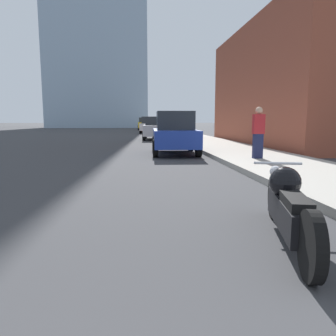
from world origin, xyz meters
TOP-DOWN VIEW (x-y plane):
  - sidewalk at (5.21, 40.00)m, footprint 3.11×240.00m
  - brick_storefront at (12.19, 18.87)m, footprint 10.46×13.59m
  - motorcycle at (2.64, 4.38)m, footprint 0.87×2.41m
  - parked_car_blue at (2.52, 14.18)m, footprint 1.94×3.97m
  - parked_car_silver at (2.45, 24.54)m, footprint 2.13×4.42m
  - parked_car_white at (2.49, 36.56)m, footprint 2.31×4.50m
  - parked_car_yellow at (2.24, 47.81)m, footprint 1.96×4.51m
  - pedestrian at (4.84, 11.08)m, footprint 0.36×0.23m

SIDE VIEW (x-z plane):
  - sidewalk at x=5.21m, z-range 0.00..0.15m
  - motorcycle at x=2.64m, z-range -0.01..0.81m
  - parked_car_silver at x=2.45m, z-range 0.00..1.62m
  - parked_car_blue at x=2.52m, z-range -0.01..1.70m
  - parked_car_white at x=2.49m, z-range -0.01..1.76m
  - parked_car_yellow at x=2.24m, z-range 0.00..1.78m
  - pedestrian at x=4.84m, z-range 0.17..1.80m
  - brick_storefront at x=12.19m, z-range 0.00..6.55m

